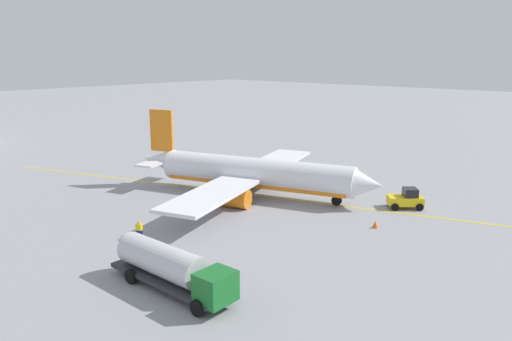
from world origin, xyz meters
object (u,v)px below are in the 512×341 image
object	(u,v)px
airplane	(252,174)
pushback_tug	(406,199)
fuel_tanker	(171,267)
refueling_worker	(139,230)
safety_cone_nose	(375,224)

from	to	relation	value
airplane	pushback_tug	distance (m)	17.43
fuel_tanker	pushback_tug	world-z (taller)	fuel_tanker
airplane	fuel_tanker	bearing A→B (deg)	-61.13
refueling_worker	safety_cone_nose	distance (m)	22.00
fuel_tanker	refueling_worker	bearing A→B (deg)	156.37
pushback_tug	airplane	bearing A→B (deg)	-155.51
pushback_tug	refueling_worker	distance (m)	28.09
pushback_tug	safety_cone_nose	distance (m)	7.87
fuel_tanker	pushback_tug	distance (m)	29.08
airplane	safety_cone_nose	xyz separation A→B (m)	(16.37, -0.63, -2.23)
pushback_tug	safety_cone_nose	world-z (taller)	pushback_tug
airplane	refueling_worker	world-z (taller)	airplane
fuel_tanker	airplane	bearing A→B (deg)	118.87
fuel_tanker	pushback_tug	size ratio (longest dim) A/B	2.68
airplane	refueling_worker	distance (m)	17.48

